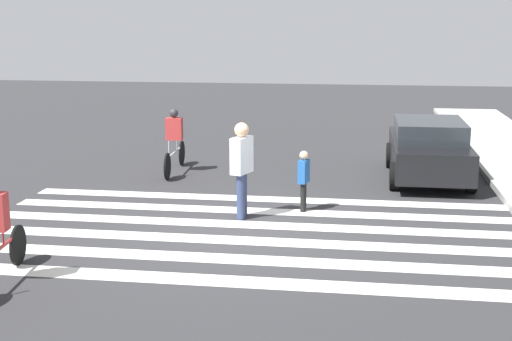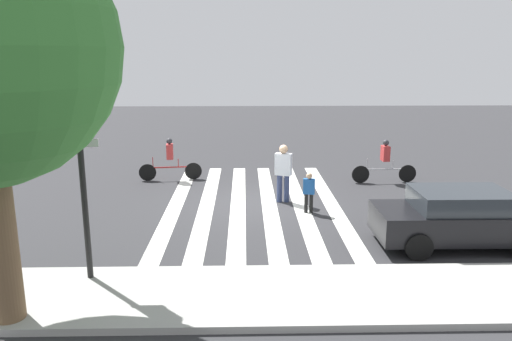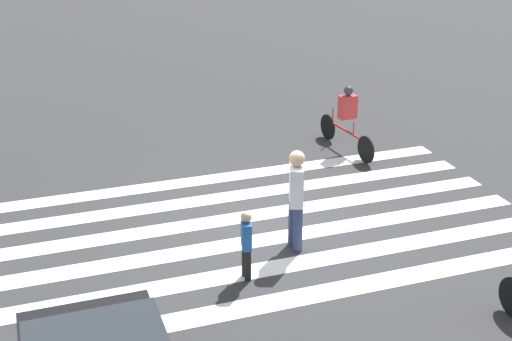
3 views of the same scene
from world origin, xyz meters
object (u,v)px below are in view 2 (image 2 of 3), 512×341
object	(u,v)px
traffic_light	(82,145)
pedestrian_adult_tall_backpack	(283,170)
cyclist_near_curb	(170,158)
car_parked_silver_sedan	(459,217)
cyclist_mid_street	(385,160)
pedestrian_adult_yellow_jacket	(309,190)

from	to	relation	value
traffic_light	pedestrian_adult_tall_backpack	size ratio (longest dim) A/B	2.23
pedestrian_adult_tall_backpack	cyclist_near_curb	distance (m)	4.95
car_parked_silver_sedan	cyclist_near_curb	bearing A→B (deg)	-39.97
cyclist_mid_street	car_parked_silver_sedan	bearing A→B (deg)	88.22
pedestrian_adult_yellow_jacket	car_parked_silver_sedan	world-z (taller)	car_parked_silver_sedan
pedestrian_adult_yellow_jacket	car_parked_silver_sedan	xyz separation A→B (m)	(-3.34, 2.71, 0.04)
traffic_light	cyclist_near_curb	bearing A→B (deg)	-92.85
cyclist_near_curb	pedestrian_adult_yellow_jacket	bearing A→B (deg)	132.75
pedestrian_adult_yellow_jacket	cyclist_near_curb	distance (m)	6.18
pedestrian_adult_tall_backpack	traffic_light	bearing A→B (deg)	-108.37
pedestrian_adult_yellow_jacket	car_parked_silver_sedan	bearing A→B (deg)	-26.20
cyclist_mid_street	car_parked_silver_sedan	world-z (taller)	cyclist_mid_street
pedestrian_adult_yellow_jacket	cyclist_mid_street	size ratio (longest dim) A/B	0.51
traffic_light	cyclist_mid_street	size ratio (longest dim) A/B	1.72
pedestrian_adult_tall_backpack	car_parked_silver_sedan	size ratio (longest dim) A/B	0.45
pedestrian_adult_tall_backpack	cyclist_mid_street	distance (m)	4.56
pedestrian_adult_tall_backpack	cyclist_mid_street	bearing A→B (deg)	51.12
pedestrian_adult_tall_backpack	cyclist_near_curb	bearing A→B (deg)	163.94
cyclist_mid_street	traffic_light	bearing A→B (deg)	40.70
pedestrian_adult_yellow_jacket	cyclist_mid_street	world-z (taller)	cyclist_mid_street
traffic_light	pedestrian_adult_tall_backpack	bearing A→B (deg)	-128.40
pedestrian_adult_tall_backpack	pedestrian_adult_yellow_jacket	world-z (taller)	pedestrian_adult_tall_backpack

